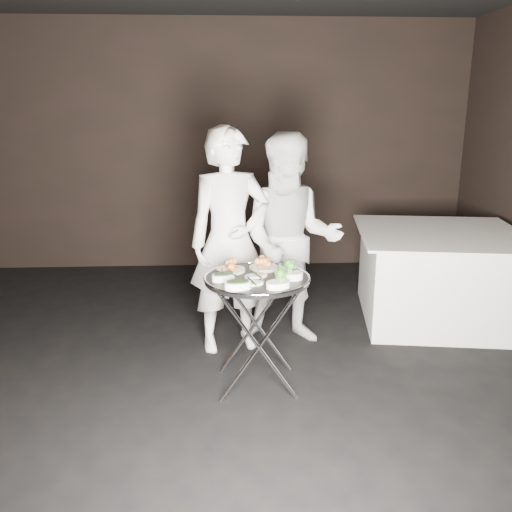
{
  "coord_description": "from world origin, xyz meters",
  "views": [
    {
      "loc": [
        0.04,
        -3.27,
        2.0
      ],
      "look_at": [
        0.23,
        0.48,
        0.95
      ],
      "focal_mm": 38.0,
      "sensor_mm": 36.0,
      "label": 1
    }
  ],
  "objects_px": {
    "waiter_right": "(291,241)",
    "dining_table": "(437,275)",
    "waiter_left": "(230,241)",
    "serving_tray": "(257,279)",
    "tray_stand": "(257,327)"
  },
  "relations": [
    {
      "from": "waiter_right",
      "to": "dining_table",
      "type": "distance_m",
      "value": 1.59
    },
    {
      "from": "waiter_right",
      "to": "dining_table",
      "type": "relative_size",
      "value": 1.19
    },
    {
      "from": "tray_stand",
      "to": "serving_tray",
      "type": "bearing_deg",
      "value": 180.0
    },
    {
      "from": "tray_stand",
      "to": "waiter_left",
      "type": "bearing_deg",
      "value": 104.98
    },
    {
      "from": "waiter_left",
      "to": "waiter_right",
      "type": "distance_m",
      "value": 0.53
    },
    {
      "from": "tray_stand",
      "to": "dining_table",
      "type": "height_order",
      "value": "dining_table"
    },
    {
      "from": "serving_tray",
      "to": "tray_stand",
      "type": "bearing_deg",
      "value": 0.0
    },
    {
      "from": "waiter_left",
      "to": "waiter_right",
      "type": "xyz_separation_m",
      "value": [
        0.51,
        0.11,
        -0.03
      ]
    },
    {
      "from": "tray_stand",
      "to": "waiter_left",
      "type": "distance_m",
      "value": 0.85
    },
    {
      "from": "tray_stand",
      "to": "waiter_right",
      "type": "bearing_deg",
      "value": 67.67
    },
    {
      "from": "waiter_left",
      "to": "waiter_right",
      "type": "bearing_deg",
      "value": -2.93
    },
    {
      "from": "tray_stand",
      "to": "waiter_right",
      "type": "relative_size",
      "value": 0.46
    },
    {
      "from": "dining_table",
      "to": "serving_tray",
      "type": "bearing_deg",
      "value": -145.68
    },
    {
      "from": "serving_tray",
      "to": "waiter_left",
      "type": "xyz_separation_m",
      "value": [
        -0.18,
        0.69,
        0.1
      ]
    },
    {
      "from": "waiter_right",
      "to": "dining_table",
      "type": "bearing_deg",
      "value": 23.79
    }
  ]
}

